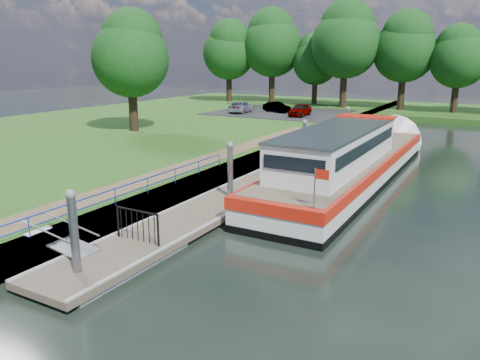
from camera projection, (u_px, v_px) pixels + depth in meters
The scene contains 16 objects.
ground at pixel (91, 277), 14.49m from camera, with size 160.00×160.00×0.00m, color black.
riverbank at pixel (70, 142), 35.58m from camera, with size 32.00×90.00×0.78m, color #234F16.
bank_edge at pixel (249, 164), 28.25m from camera, with size 1.10×90.00×0.78m, color #473D2D.
footpath at pixel (149, 179), 23.12m from camera, with size 1.60×40.00×0.05m, color brown.
carpark at pixel (280, 112), 51.56m from camera, with size 14.00×12.00×0.06m, color black.
blue_fence at pixel (96, 199), 17.99m from camera, with size 0.04×18.04×0.72m.
pontoon at pixel (272, 180), 25.41m from camera, with size 2.50×30.00×0.56m.
mooring_piles at pixel (273, 160), 25.13m from camera, with size 0.30×27.30×3.55m.
gangway at pixel (61, 242), 15.63m from camera, with size 2.58×1.00×0.92m.
gate_panel at pixel (137, 221), 16.05m from camera, with size 1.85×0.05×1.15m.
barge at pixel (353, 161), 25.80m from camera, with size 4.36×21.15×4.78m.
horizon_trees at pixel (393, 46), 54.32m from camera, with size 54.38×10.03×12.87m.
bank_tree_a at pixel (131, 53), 37.24m from camera, with size 6.12×6.12×9.72m.
car_a at pixel (300, 110), 47.85m from camera, with size 1.50×3.72×1.27m, color #999999.
car_b at pixel (277, 107), 51.39m from camera, with size 1.17×3.36×1.11m, color #999999.
car_c at pixel (241, 107), 51.12m from camera, with size 1.71×4.21×1.22m, color #999999.
Camera 1 is at (10.52, -9.30, 6.56)m, focal length 35.00 mm.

